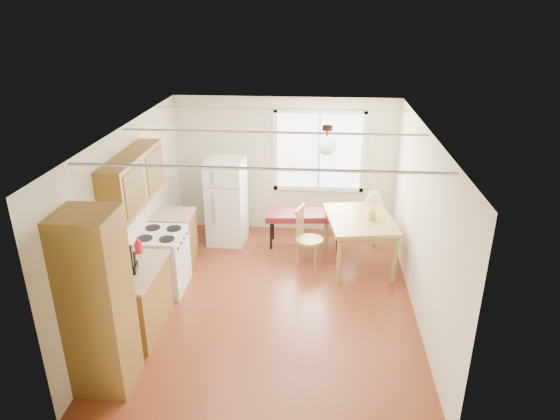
# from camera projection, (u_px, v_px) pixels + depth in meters

# --- Properties ---
(room_shell) EXTENTS (4.60, 5.60, 2.62)m
(room_shell) POSITION_uv_depth(u_px,v_px,m) (273.00, 221.00, 6.80)
(room_shell) COLOR #592212
(room_shell) RESTS_ON ground
(kitchen_run) EXTENTS (0.65, 3.40, 2.20)m
(kitchen_run) POSITION_uv_depth(u_px,v_px,m) (138.00, 265.00, 6.51)
(kitchen_run) COLOR brown
(kitchen_run) RESTS_ON ground
(window_unit) EXTENTS (1.64, 0.05, 1.51)m
(window_unit) POSITION_uv_depth(u_px,v_px,m) (319.00, 151.00, 8.91)
(window_unit) COLOR white
(window_unit) RESTS_ON room_shell
(pendant_light) EXTENTS (0.26, 0.26, 0.40)m
(pendant_light) POSITION_uv_depth(u_px,v_px,m) (327.00, 144.00, 6.73)
(pendant_light) COLOR black
(pendant_light) RESTS_ON room_shell
(refrigerator) EXTENTS (0.67, 0.69, 1.54)m
(refrigerator) POSITION_uv_depth(u_px,v_px,m) (226.00, 201.00, 8.77)
(refrigerator) COLOR white
(refrigerator) RESTS_ON ground
(bench) EXTENTS (1.42, 0.63, 0.64)m
(bench) POSITION_uv_depth(u_px,v_px,m) (305.00, 216.00, 8.69)
(bench) COLOR #57141A
(bench) RESTS_ON ground
(dining_table) EXTENTS (1.19, 1.47, 0.84)m
(dining_table) POSITION_uv_depth(u_px,v_px,m) (360.00, 224.00, 7.99)
(dining_table) COLOR olive
(dining_table) RESTS_ON ground
(chair) EXTENTS (0.47, 0.47, 0.99)m
(chair) POSITION_uv_depth(u_px,v_px,m) (305.00, 233.00, 8.07)
(chair) COLOR olive
(chair) RESTS_ON ground
(table_lamp) EXTENTS (0.27, 0.27, 0.47)m
(table_lamp) POSITION_uv_depth(u_px,v_px,m) (374.00, 200.00, 7.75)
(table_lamp) COLOR gold
(table_lamp) RESTS_ON dining_table
(coffee_maker) EXTENTS (0.23, 0.28, 0.38)m
(coffee_maker) POSITION_uv_depth(u_px,v_px,m) (128.00, 262.00, 6.17)
(coffee_maker) COLOR black
(coffee_maker) RESTS_ON kitchen_run
(kettle) EXTENTS (0.11, 0.11, 0.20)m
(kettle) POSITION_uv_depth(u_px,v_px,m) (138.00, 247.00, 6.67)
(kettle) COLOR red
(kettle) RESTS_ON kitchen_run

